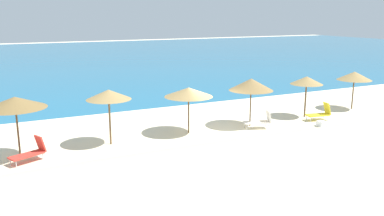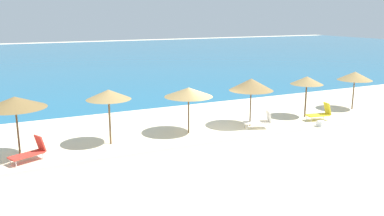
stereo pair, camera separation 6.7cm
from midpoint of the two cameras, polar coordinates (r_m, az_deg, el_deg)
name	(u,v)px [view 1 (the left image)]	position (r m, az deg, el deg)	size (l,w,h in m)	color
ground_plane	(213,133)	(22.01, 2.93, -3.46)	(160.00, 160.00, 0.00)	beige
sea_water	(73,58)	(61.50, -16.37, 6.68)	(160.00, 70.01, 0.01)	#1E6B93
beach_umbrella_0	(15,103)	(19.01, -23.66, 0.70)	(2.64, 2.64, 2.80)	brown
beach_umbrella_1	(109,95)	(19.86, -11.70, 1.83)	(2.16, 2.16, 2.73)	brown
beach_umbrella_2	(189,92)	(21.38, -0.58, 2.23)	(2.57, 2.57, 2.48)	brown
beach_umbrella_3	(251,84)	(23.01, 8.21, 3.28)	(2.49, 2.49, 2.74)	brown
beach_umbrella_4	(307,81)	(25.80, 15.70, 3.73)	(1.98, 1.98, 2.54)	brown
beach_umbrella_5	(354,76)	(29.05, 21.76, 4.20)	(2.25, 2.25, 2.53)	brown
lounge_chair_0	(320,113)	(25.60, 17.49, -0.66)	(1.52, 0.83, 1.06)	yellow
lounge_chair_1	(260,121)	(22.93, 9.42, -1.77)	(1.60, 1.02, 1.03)	white
lounge_chair_2	(31,152)	(19.02, -21.77, -5.70)	(1.62, 1.16, 1.06)	red
beach_ball	(36,173)	(17.23, -21.09, -8.56)	(0.31, 0.31, 0.31)	blue
cooler_box	(321,124)	(24.28, 17.59, -2.10)	(0.43, 0.42, 0.31)	white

